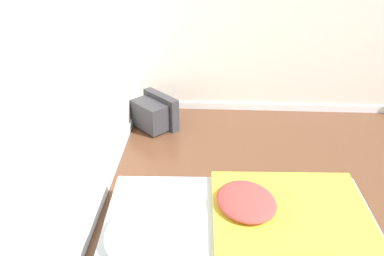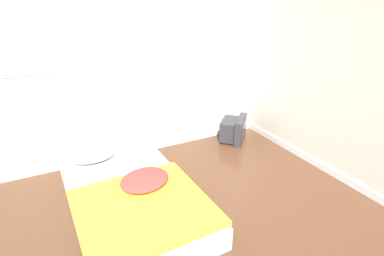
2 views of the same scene
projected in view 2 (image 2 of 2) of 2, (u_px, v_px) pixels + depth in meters
name	position (u px, v px, depth m)	size (l,w,h in m)	color
wall_back	(87.00, 67.00, 3.67)	(7.51, 0.08, 2.60)	silver
mattress_bed	(131.00, 196.00, 3.16)	(1.26, 2.07, 0.38)	silver
crt_tv	(234.00, 129.00, 4.69)	(0.58, 0.58, 0.38)	#333338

